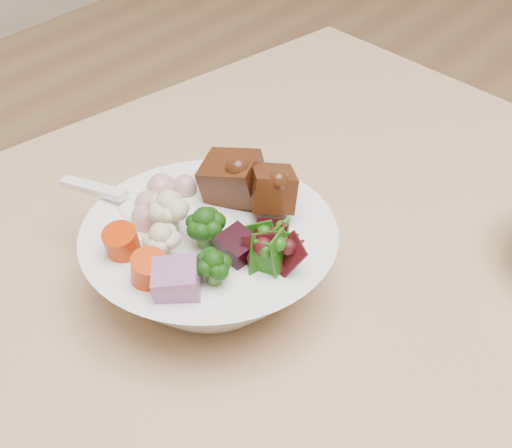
# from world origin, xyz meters

# --- Properties ---
(food_bowl) EXTENTS (0.20, 0.20, 0.11)m
(food_bowl) POSITION_xyz_m (-0.50, -0.06, 0.73)
(food_bowl) COLOR white
(food_bowl) RESTS_ON dining_table
(soup_spoon) EXTENTS (0.10, 0.03, 0.02)m
(soup_spoon) POSITION_xyz_m (-0.58, -0.08, 0.75)
(soup_spoon) COLOR white
(soup_spoon) RESTS_ON food_bowl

